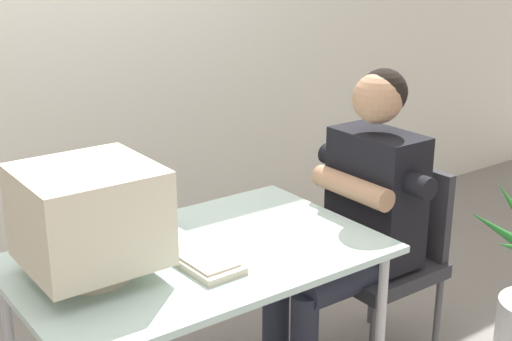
{
  "coord_description": "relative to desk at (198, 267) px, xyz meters",
  "views": [
    {
      "loc": [
        -1.15,
        -1.91,
        1.76
      ],
      "look_at": [
        0.25,
        0.0,
        0.98
      ],
      "focal_mm": 49.28,
      "sensor_mm": 36.0,
      "label": 1
    }
  ],
  "objects": [
    {
      "name": "crt_monitor",
      "position": [
        -0.36,
        0.04,
        0.27
      ],
      "size": [
        0.42,
        0.4,
        0.37
      ],
      "color": "beige",
      "rests_on": "desk"
    },
    {
      "name": "person_seated",
      "position": [
        0.74,
        -0.02,
        0.03
      ],
      "size": [
        0.74,
        0.59,
        1.28
      ],
      "color": "black",
      "rests_on": "ground_plane"
    },
    {
      "name": "keyboard",
      "position": [
        -0.04,
        -0.01,
        0.07
      ],
      "size": [
        0.17,
        0.47,
        0.03
      ],
      "color": "beige",
      "rests_on": "desk"
    },
    {
      "name": "desk",
      "position": [
        0.0,
        0.0,
        0.0
      ],
      "size": [
        1.27,
        0.8,
        0.73
      ],
      "color": "#B7B7BC",
      "rests_on": "ground_plane"
    },
    {
      "name": "desk_mug",
      "position": [
        0.0,
        0.28,
        0.1
      ],
      "size": [
        0.08,
        0.09,
        0.09
      ],
      "color": "black",
      "rests_on": "desk"
    },
    {
      "name": "office_chair",
      "position": [
        0.93,
        -0.02,
        -0.18
      ],
      "size": [
        0.45,
        0.45,
        0.85
      ],
      "color": "#4C4C51",
      "rests_on": "ground_plane"
    }
  ]
}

